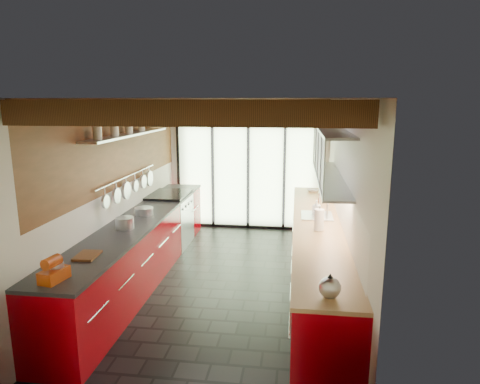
{
  "coord_description": "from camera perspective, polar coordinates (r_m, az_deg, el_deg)",
  "views": [
    {
      "loc": [
        0.95,
        -5.74,
        2.59
      ],
      "look_at": [
        0.14,
        0.4,
        1.25
      ],
      "focal_mm": 32.0,
      "sensor_mm": 36.0,
      "label": 1
    }
  ],
  "objects": [
    {
      "name": "kettle",
      "position": [
        3.84,
        11.89,
        -12.19
      ],
      "size": [
        0.22,
        0.25,
        0.23
      ],
      "color": "silver",
      "rests_on": "right_counter"
    },
    {
      "name": "ceiling_beams",
      "position": [
        6.19,
        -1.32,
        11.02
      ],
      "size": [
        3.14,
        5.06,
        4.9
      ],
      "color": "#593316",
      "rests_on": "ground"
    },
    {
      "name": "range_stove",
      "position": [
        7.82,
        -9.32,
        -3.69
      ],
      "size": [
        0.66,
        0.9,
        0.97
      ],
      "color": "silver",
      "rests_on": "ground"
    },
    {
      "name": "room_shell",
      "position": [
        5.89,
        -1.85,
        3.06
      ],
      "size": [
        5.5,
        5.5,
        5.5
      ],
      "color": "silver",
      "rests_on": "ground"
    },
    {
      "name": "pot_large",
      "position": [
        5.86,
        -15.11,
        -4.01
      ],
      "size": [
        0.27,
        0.27,
        0.15
      ],
      "primitive_type": "cylinder",
      "rotation": [
        0.0,
        0.0,
        -0.13
      ],
      "color": "silver",
      "rests_on": "left_counter"
    },
    {
      "name": "paper_towel",
      "position": [
        5.65,
        10.51,
        -3.69
      ],
      "size": [
        0.16,
        0.16,
        0.34
      ],
      "color": "white",
      "rests_on": "right_counter"
    },
    {
      "name": "left_counter",
      "position": [
        6.51,
        -13.0,
        -7.2
      ],
      "size": [
        0.68,
        5.0,
        0.92
      ],
      "color": "#98010A",
      "rests_on": "ground"
    },
    {
      "name": "stand_mixer",
      "position": [
        4.43,
        -23.53,
        -9.61
      ],
      "size": [
        0.21,
        0.3,
        0.25
      ],
      "color": "#C1440F",
      "rests_on": "left_counter"
    },
    {
      "name": "bowl",
      "position": [
        8.03,
        9.65,
        0.2
      ],
      "size": [
        0.25,
        0.25,
        0.05
      ],
      "primitive_type": "imported",
      "rotation": [
        0.0,
        0.0,
        0.32
      ],
      "color": "silver",
      "rests_on": "right_counter"
    },
    {
      "name": "left_wall_fixtures",
      "position": [
        6.51,
        -14.41,
        4.88
      ],
      "size": [
        0.28,
        2.6,
        0.96
      ],
      "color": "silver",
      "rests_on": "ground"
    },
    {
      "name": "right_counter",
      "position": [
        6.13,
        10.19,
        -8.31
      ],
      "size": [
        0.68,
        5.0,
        0.92
      ],
      "color": "#98010A",
      "rests_on": "ground"
    },
    {
      "name": "cutting_board",
      "position": [
        4.97,
        -19.71,
        -7.99
      ],
      "size": [
        0.24,
        0.32,
        0.03
      ],
      "primitive_type": "cube",
      "rotation": [
        0.0,
        0.0,
        0.06
      ],
      "color": "brown",
      "rests_on": "left_counter"
    },
    {
      "name": "glass_door",
      "position": [
        8.54,
        1.11,
        5.94
      ],
      "size": [
        2.95,
        0.1,
        2.9
      ],
      "color": "#C6EAAD",
      "rests_on": "ground"
    },
    {
      "name": "upper_cabinets_right",
      "position": [
        6.1,
        12.03,
        4.98
      ],
      "size": [
        0.34,
        3.0,
        3.0
      ],
      "color": "silver",
      "rests_on": "ground"
    },
    {
      "name": "sink_assembly",
      "position": [
        6.36,
        10.33,
        -2.84
      ],
      "size": [
        0.45,
        0.52,
        0.43
      ],
      "color": "silver",
      "rests_on": "right_counter"
    },
    {
      "name": "pot_small",
      "position": [
        6.51,
        -12.69,
        -2.48
      ],
      "size": [
        0.35,
        0.35,
        0.11
      ],
      "primitive_type": "cylinder",
      "rotation": [
        0.0,
        0.0,
        -0.34
      ],
      "color": "silver",
      "rests_on": "left_counter"
    },
    {
      "name": "soap_bottle",
      "position": [
        6.43,
        10.16,
        -2.04
      ],
      "size": [
        0.13,
        0.13,
        0.22
      ],
      "primitive_type": "imported",
      "rotation": [
        0.0,
        0.0,
        -0.39
      ],
      "color": "silver",
      "rests_on": "right_counter"
    },
    {
      "name": "ground",
      "position": [
        6.37,
        -1.75,
        -11.8
      ],
      "size": [
        5.5,
        5.5,
        0.0
      ],
      "primitive_type": "plane",
      "color": "black",
      "rests_on": "ground"
    }
  ]
}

